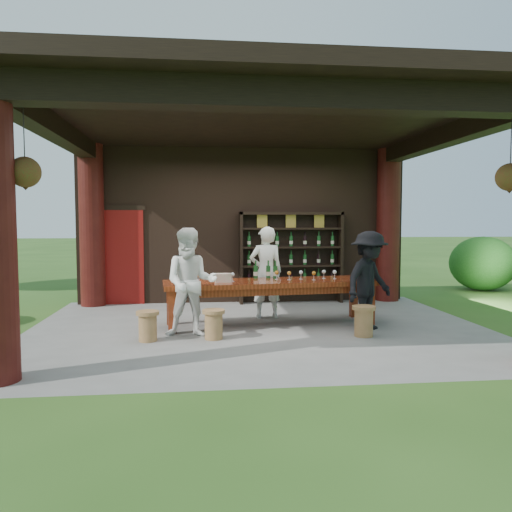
{
  "coord_description": "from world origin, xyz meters",
  "views": [
    {
      "loc": [
        -0.93,
        -7.99,
        1.74
      ],
      "look_at": [
        0.0,
        0.4,
        1.15
      ],
      "focal_mm": 35.0,
      "sensor_mm": 36.0,
      "label": 1
    }
  ],
  "objects": [
    {
      "name": "ground",
      "position": [
        0.0,
        0.0,
        0.0
      ],
      "size": [
        90.0,
        90.0,
        0.0
      ],
      "primitive_type": "plane",
      "color": "#2D5119",
      "rests_on": "ground"
    },
    {
      "name": "pavilion",
      "position": [
        -0.01,
        0.43,
        2.13
      ],
      "size": [
        7.5,
        6.0,
        3.6
      ],
      "color": "slate",
      "rests_on": "ground"
    },
    {
      "name": "wine_shelf",
      "position": [
        0.98,
        2.45,
        0.97
      ],
      "size": [
        2.2,
        0.33,
        1.94
      ],
      "color": "black",
      "rests_on": "ground"
    },
    {
      "name": "tasting_table",
      "position": [
        0.22,
        0.24,
        0.64
      ],
      "size": [
        3.6,
        1.25,
        0.75
      ],
      "rotation": [
        0.0,
        0.0,
        0.1
      ],
      "color": "#63230E",
      "rests_on": "ground"
    },
    {
      "name": "stool_near_left",
      "position": [
        -0.75,
        -0.7,
        0.23
      ],
      "size": [
        0.33,
        0.33,
        0.44
      ],
      "rotation": [
        0.0,
        0.0,
        -0.37
      ],
      "color": "olive",
      "rests_on": "ground"
    },
    {
      "name": "stool_near_right",
      "position": [
        1.51,
        -0.77,
        0.25
      ],
      "size": [
        0.35,
        0.35,
        0.46
      ],
      "rotation": [
        0.0,
        0.0,
        -0.33
      ],
      "color": "olive",
      "rests_on": "ground"
    },
    {
      "name": "stool_far_left",
      "position": [
        -1.71,
        -0.72,
        0.23
      ],
      "size": [
        0.33,
        0.33,
        0.44
      ],
      "rotation": [
        0.0,
        0.0,
        -0.05
      ],
      "color": "olive",
      "rests_on": "ground"
    },
    {
      "name": "host",
      "position": [
        0.24,
        0.89,
        0.82
      ],
      "size": [
        0.62,
        0.43,
        1.64
      ],
      "primitive_type": "imported",
      "rotation": [
        0.0,
        0.0,
        3.2
      ],
      "color": "white",
      "rests_on": "ground"
    },
    {
      "name": "guest_woman",
      "position": [
        -1.08,
        -0.48,
        0.82
      ],
      "size": [
        0.82,
        0.65,
        1.64
      ],
      "primitive_type": "imported",
      "rotation": [
        0.0,
        0.0,
        -0.04
      ],
      "color": "white",
      "rests_on": "ground"
    },
    {
      "name": "guest_man",
      "position": [
        1.74,
        -0.31,
        0.79
      ],
      "size": [
        1.17,
        1.08,
        1.58
      ],
      "primitive_type": "imported",
      "rotation": [
        0.0,
        0.0,
        0.63
      ],
      "color": "black",
      "rests_on": "ground"
    },
    {
      "name": "table_bottles",
      "position": [
        0.2,
        0.54,
        0.9
      ],
      "size": [
        0.41,
        0.13,
        0.31
      ],
      "color": "#194C1E",
      "rests_on": "tasting_table"
    },
    {
      "name": "table_glasses",
      "position": [
        0.47,
        0.28,
        0.82
      ],
      "size": [
        2.39,
        0.35,
        0.15
      ],
      "color": "silver",
      "rests_on": "tasting_table"
    },
    {
      "name": "napkin_basket",
      "position": [
        -0.57,
        0.09,
        0.82
      ],
      "size": [
        0.28,
        0.2,
        0.14
      ],
      "primitive_type": "cube",
      "rotation": [
        0.0,
        0.0,
        0.1
      ],
      "color": "#BF6672",
      "rests_on": "tasting_table"
    },
    {
      "name": "shrubs",
      "position": [
        2.53,
        0.91,
        0.55
      ],
      "size": [
        15.29,
        8.21,
        1.36
      ],
      "color": "#194C14",
      "rests_on": "ground"
    },
    {
      "name": "trees",
      "position": [
        3.56,
        1.95,
        3.37
      ],
      "size": [
        22.1,
        10.12,
        4.8
      ],
      "color": "#3F2819",
      "rests_on": "ground"
    }
  ]
}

